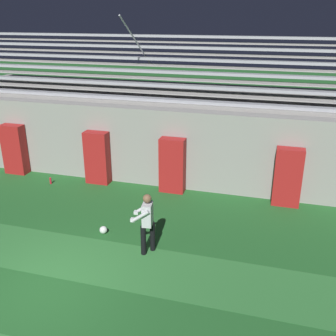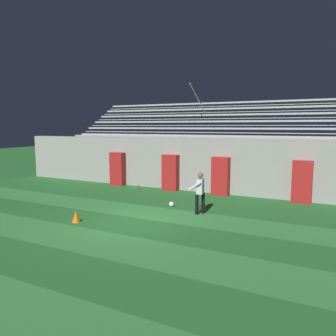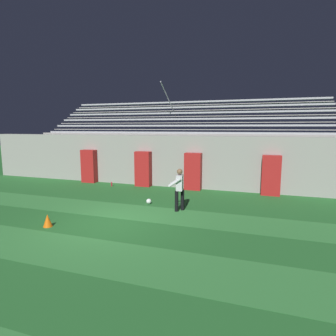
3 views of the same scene
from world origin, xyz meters
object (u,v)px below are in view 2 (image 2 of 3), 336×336
(padding_pillar_gate_left, at_px, (170,173))
(water_bottle, at_px, (139,187))
(padding_pillar_far_left, at_px, (118,169))
(padding_pillar_far_right, at_px, (302,182))
(traffic_cone, at_px, (76,217))
(goalkeeper, at_px, (200,190))
(soccer_ball, at_px, (172,204))
(padding_pillar_gate_right, at_px, (220,176))

(padding_pillar_gate_left, xyz_separation_m, water_bottle, (-1.65, -0.62, -0.85))
(padding_pillar_far_left, bearing_deg, water_bottle, -18.58)
(padding_pillar_far_left, bearing_deg, padding_pillar_far_right, 0.00)
(padding_pillar_far_right, distance_m, traffic_cone, 9.94)
(padding_pillar_far_left, bearing_deg, goalkeeper, -29.90)
(goalkeeper, relative_size, traffic_cone, 3.98)
(padding_pillar_far_right, bearing_deg, water_bottle, -175.74)
(padding_pillar_far_left, bearing_deg, padding_pillar_gate_left, 0.00)
(padding_pillar_far_left, distance_m, soccer_ball, 6.21)
(padding_pillar_far_right, xyz_separation_m, goalkeeper, (-3.46, -3.85, -0.01))
(padding_pillar_gate_left, distance_m, padding_pillar_far_right, 6.67)
(padding_pillar_far_right, xyz_separation_m, water_bottle, (-8.32, -0.62, -0.85))
(padding_pillar_far_left, height_order, padding_pillar_far_right, same)
(padding_pillar_gate_left, distance_m, soccer_ball, 3.82)
(padding_pillar_gate_left, bearing_deg, padding_pillar_far_right, 0.00)
(padding_pillar_gate_right, xyz_separation_m, traffic_cone, (-3.23, -6.95, -0.76))
(padding_pillar_far_right, xyz_separation_m, traffic_cone, (-7.07, -6.95, -0.76))
(padding_pillar_far_right, relative_size, soccer_ball, 8.79)
(soccer_ball, relative_size, traffic_cone, 0.52)
(water_bottle, bearing_deg, padding_pillar_gate_right, 7.87)
(goalkeeper, relative_size, water_bottle, 6.96)
(padding_pillar_far_right, relative_size, goalkeeper, 1.16)
(padding_pillar_far_left, height_order, soccer_ball, padding_pillar_far_left)
(goalkeeper, bearing_deg, padding_pillar_far_right, 48.07)
(padding_pillar_gate_right, xyz_separation_m, soccer_ball, (-1.13, -3.31, -0.86))
(padding_pillar_gate_right, bearing_deg, water_bottle, -172.13)
(goalkeeper, relative_size, soccer_ball, 7.59)
(padding_pillar_far_right, height_order, traffic_cone, padding_pillar_far_right)
(padding_pillar_far_left, bearing_deg, padding_pillar_gate_right, 0.00)
(padding_pillar_gate_right, distance_m, traffic_cone, 7.70)
(padding_pillar_far_left, xyz_separation_m, water_bottle, (1.84, -0.62, -0.85))
(goalkeeper, height_order, traffic_cone, goalkeeper)
(padding_pillar_far_right, height_order, soccer_ball, padding_pillar_far_right)
(soccer_ball, height_order, water_bottle, water_bottle)
(padding_pillar_gate_left, bearing_deg, padding_pillar_far_left, 180.00)
(traffic_cone, bearing_deg, water_bottle, 101.13)
(soccer_ball, relative_size, water_bottle, 0.92)
(padding_pillar_gate_left, bearing_deg, soccer_ball, -62.86)
(padding_pillar_far_left, distance_m, water_bottle, 2.12)
(soccer_ball, distance_m, water_bottle, 4.29)
(padding_pillar_far_left, relative_size, soccer_ball, 8.79)
(goalkeeper, bearing_deg, water_bottle, 146.35)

